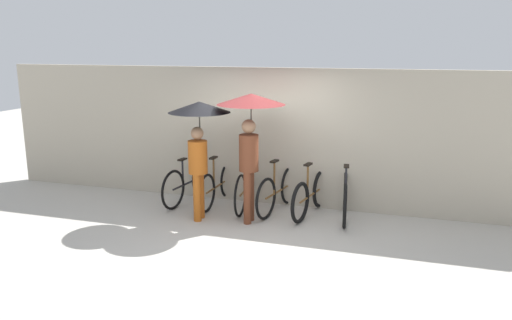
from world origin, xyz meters
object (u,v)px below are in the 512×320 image
Objects in this scene: pedestrian_leading at (199,126)px; pedestrian_center at (250,119)px; parked_bicycle_0 at (188,182)px; parked_bicycle_5 at (345,196)px; parked_bicycle_1 at (218,185)px; parked_bicycle_4 at (311,194)px; parked_bicycle_3 at (279,190)px; parked_bicycle_2 at (248,186)px.

pedestrian_center is at bearing 3.22° from pedestrian_leading.
parked_bicycle_0 is 1.02× the size of parked_bicycle_5.
parked_bicycle_1 is 1.03× the size of parked_bicycle_4.
parked_bicycle_4 is at bearing -80.99° from parked_bicycle_3.
parked_bicycle_3 is 0.99× the size of parked_bicycle_5.
pedestrian_leading is at bearing -178.36° from parked_bicycle_1.
parked_bicycle_2 is at bearing 81.51° from parked_bicycle_5.
pedestrian_center reaches higher than parked_bicycle_5.
parked_bicycle_0 is at bearing 99.34° from parked_bicycle_4.
parked_bicycle_0 is 0.59m from parked_bicycle_1.
parked_bicycle_5 is (1.77, -0.04, -0.01)m from parked_bicycle_2.
parked_bicycle_4 is 2.26m from pedestrian_leading.
pedestrian_leading is at bearing 138.24° from parked_bicycle_2.
parked_bicycle_3 is (1.18, -0.06, 0.01)m from parked_bicycle_1.
pedestrian_leading reaches higher than parked_bicycle_3.
parked_bicycle_2 reaches higher than parked_bicycle_0.
parked_bicycle_4 is 0.76× the size of pedestrian_center.
parked_bicycle_1 is at bearing 140.04° from pedestrian_center.
pedestrian_leading reaches higher than parked_bicycle_2.
parked_bicycle_4 is at bearing 83.74° from parked_bicycle_5.
parked_bicycle_0 is 1.03× the size of parked_bicycle_3.
parked_bicycle_4 is (1.77, -0.08, -0.00)m from parked_bicycle_1.
pedestrian_center reaches higher than parked_bicycle_0.
parked_bicycle_2 is (0.59, -0.02, 0.02)m from parked_bicycle_1.
parked_bicycle_0 is at bearing 82.00° from parked_bicycle_5.
pedestrian_leading is (-2.36, -0.73, 1.20)m from parked_bicycle_5.
parked_bicycle_1 is 1.18m from parked_bicycle_3.
parked_bicycle_2 is at bearing -90.54° from parked_bicycle_1.
parked_bicycle_3 is at bearing -84.19° from parked_bicycle_0.
pedestrian_center is (0.85, -0.67, 1.35)m from parked_bicycle_1.
pedestrian_leading is (-0.00, -0.79, 1.21)m from parked_bicycle_1.
parked_bicycle_3 is at bearing 59.97° from pedestrian_center.
parked_bicycle_0 reaches higher than parked_bicycle_4.
parked_bicycle_4 is (0.59, -0.02, -0.01)m from parked_bicycle_3.
pedestrian_center reaches higher than parked_bicycle_4.
parked_bicycle_3 is at bearing 98.99° from parked_bicycle_4.
parked_bicycle_2 is at bearing 47.36° from pedestrian_leading.
parked_bicycle_5 is 2.74m from pedestrian_leading.
parked_bicycle_0 is 0.87× the size of pedestrian_leading.
pedestrian_center is (-0.33, -0.61, 1.34)m from parked_bicycle_3.
parked_bicycle_5 is (2.35, -0.07, 0.01)m from parked_bicycle_1.
pedestrian_center is at bearing 133.58° from parked_bicycle_4.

